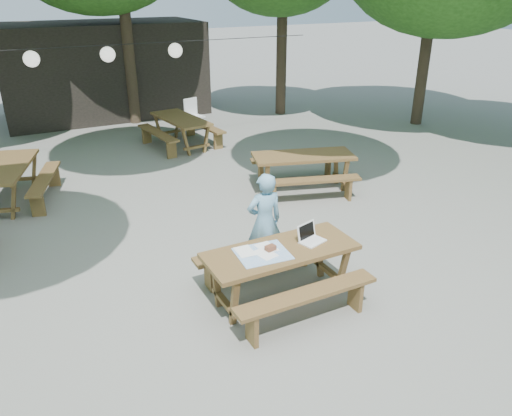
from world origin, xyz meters
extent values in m
plane|color=#62625E|center=(0.00, 0.00, 0.00)|extent=(80.00, 80.00, 0.00)
cube|color=black|center=(0.50, 10.50, 1.40)|extent=(6.00, 3.00, 2.80)
cube|color=#4F341C|center=(0.29, -1.07, 0.72)|extent=(2.00, 0.80, 0.06)
cube|color=#4F341C|center=(0.29, -1.72, 0.45)|extent=(1.90, 0.28, 0.05)
cube|color=#4F341C|center=(0.29, -0.42, 0.45)|extent=(1.90, 0.28, 0.05)
cube|color=#4F341C|center=(0.29, -1.07, 0.34)|extent=(1.70, 0.70, 0.69)
cube|color=#4F341C|center=(2.62, 2.08, 0.72)|extent=(2.15, 1.35, 0.06)
cube|color=#4F341C|center=(2.43, 1.46, 0.45)|extent=(1.90, 0.82, 0.05)
cube|color=#4F341C|center=(2.81, 2.70, 0.45)|extent=(1.90, 0.82, 0.05)
cube|color=#4F341C|center=(2.62, 2.08, 0.34)|extent=(1.83, 1.17, 0.69)
cube|color=#4F341C|center=(-2.72, 4.09, 0.72)|extent=(1.36, 2.15, 0.06)
cube|color=#4F341C|center=(-2.09, 3.90, 0.45)|extent=(0.83, 1.90, 0.05)
cube|color=#4F341C|center=(-2.72, 4.09, 0.34)|extent=(1.17, 1.83, 0.69)
cube|color=#4F341C|center=(1.44, 6.06, 0.72)|extent=(1.04, 2.08, 0.06)
cube|color=#4F341C|center=(2.09, 6.14, 0.45)|extent=(0.51, 1.92, 0.05)
cube|color=#4F341C|center=(0.80, 5.98, 0.45)|extent=(0.51, 1.92, 0.05)
cube|color=#4F341C|center=(1.44, 6.06, 0.34)|extent=(0.91, 1.77, 0.69)
imported|color=#6A9FC2|center=(0.49, -0.24, 0.74)|extent=(0.56, 0.39, 1.48)
cube|color=white|center=(2.29, 7.29, 0.40)|extent=(0.54, 0.54, 0.04)
cube|color=white|center=(2.24, 7.48, 0.66)|extent=(0.43, 0.16, 0.48)
cube|color=white|center=(2.29, 7.29, 0.19)|extent=(0.52, 0.52, 0.38)
cube|color=white|center=(0.75, -1.10, 0.76)|extent=(0.38, 0.32, 0.02)
cube|color=white|center=(0.72, -0.99, 0.88)|extent=(0.33, 0.15, 0.23)
cube|color=black|center=(0.72, -1.00, 0.88)|extent=(0.28, 0.12, 0.19)
cube|color=#3C81CF|center=(0.02, -1.07, 0.75)|extent=(0.70, 0.61, 0.01)
cube|color=white|center=(0.04, -1.10, 0.76)|extent=(0.27, 0.34, 0.00)
cube|color=white|center=(0.13, -0.97, 0.76)|extent=(0.23, 0.31, 0.00)
cube|color=white|center=(-0.16, -0.93, 0.76)|extent=(0.23, 0.31, 0.00)
cube|color=brown|center=(0.14, -1.05, 0.80)|extent=(0.14, 0.11, 0.06)
cylinder|color=black|center=(0.50, 6.00, 2.60)|extent=(9.00, 0.02, 0.02)
sphere|color=white|center=(-1.80, 6.00, 2.40)|extent=(0.34, 0.34, 0.34)
sphere|color=white|center=(-0.20, 6.00, 2.40)|extent=(0.34, 0.34, 0.34)
sphere|color=white|center=(1.40, 6.00, 2.40)|extent=(0.34, 0.34, 0.34)
cylinder|color=#2D2319|center=(1.00, 9.00, 2.52)|extent=(0.32, 0.32, 5.04)
cylinder|color=#2D2319|center=(5.50, 8.00, 2.29)|extent=(0.32, 0.32, 4.57)
cylinder|color=#2D2319|center=(8.50, 5.00, 2.21)|extent=(0.32, 0.32, 4.41)
camera|label=1|loc=(-2.58, -5.93, 3.88)|focal=35.00mm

